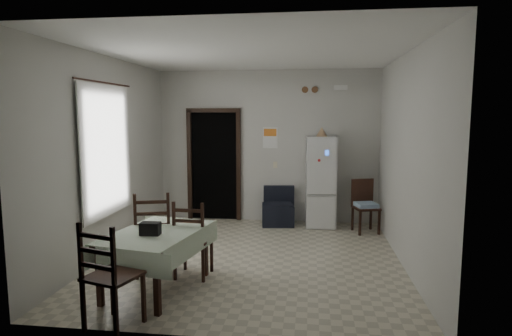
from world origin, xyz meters
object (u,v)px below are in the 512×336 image
Objects in this scene: fridge at (321,182)px; dining_chair_far_left at (154,232)px; dining_table at (157,261)px; dining_chair_near_head at (113,274)px; navy_seat at (278,206)px; dining_chair_far_right at (193,238)px; corner_chair at (366,206)px.

dining_chair_far_left is (-2.19, -2.66, -0.29)m from fridge.
dining_table is 1.24× the size of dining_chair_far_left.
fridge reaches higher than dining_chair_near_head.
navy_seat is 2.84m from dining_chair_far_right.
corner_chair is 0.93× the size of dining_chair_far_right.
corner_chair is at bearing -110.58° from dining_chair_near_head.
dining_chair_near_head is at bearing -84.98° from dining_table.
dining_chair_far_left is at bearing -0.72° from dining_chair_far_right.
dining_chair_far_right is 1.46m from dining_chair_near_head.
dining_chair_far_left is at bearing -132.53° from fridge.
dining_chair_near_head is at bearing 77.13° from dining_chair_far_right.
dining_chair_far_left reaches higher than dining_table.
corner_chair reaches higher than navy_seat.
dining_chair_far_left is 1.02× the size of dining_chair_near_head.
corner_chair is 3.40m from dining_chair_far_right.
dining_chair_near_head reaches higher than dining_table.
navy_seat is 1.61m from corner_chair.
dining_chair_far_left reaches higher than dining_chair_far_right.
dining_chair_near_head is (-0.40, -1.40, 0.04)m from dining_chair_far_right.
dining_chair_near_head is at bearing -114.28° from navy_seat.
dining_table is at bearing 60.18° from dining_chair_far_right.
dining_chair_near_head reaches higher than dining_chair_far_right.
dining_chair_far_left is 1.45m from dining_chair_near_head.
fridge reaches higher than dining_chair_far_left.
navy_seat is at bearing 80.32° from dining_table.
navy_seat is 0.71× the size of dining_chair_far_right.
dining_chair_far_left is 1.10× the size of dining_chair_far_right.
dining_chair_far_right reaches higher than corner_chair.
dining_chair_far_right is at bearing 160.58° from dining_chair_far_left.
dining_chair_far_left reaches higher than navy_seat.
fridge reaches higher than corner_chair.
navy_seat is at bearing -90.81° from dining_chair_near_head.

